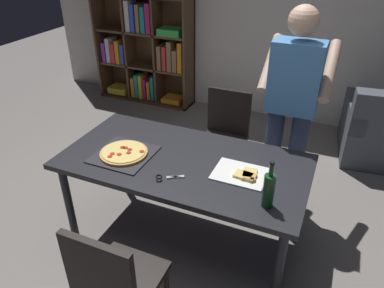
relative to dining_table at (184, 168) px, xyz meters
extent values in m
plane|color=gray|center=(0.00, 0.00, -0.68)|extent=(12.00, 12.00, 0.00)
cube|color=silver|center=(0.00, 2.60, 0.72)|extent=(6.40, 0.10, 2.80)
cube|color=#232328|center=(0.00, 0.00, 0.05)|extent=(1.78, 0.91, 0.04)
cylinder|color=#232328|center=(-0.81, -0.37, -0.32)|extent=(0.06, 0.06, 0.71)
cylinder|color=#232328|center=(0.81, -0.37, -0.32)|extent=(0.06, 0.06, 0.71)
cylinder|color=#232328|center=(-0.81, 0.37, -0.32)|extent=(0.06, 0.06, 0.71)
cylinder|color=#232328|center=(0.81, 0.37, -0.32)|extent=(0.06, 0.06, 0.71)
cube|color=black|center=(0.00, -0.85, -0.25)|extent=(0.42, 0.42, 0.04)
cube|color=black|center=(0.00, -1.04, 0.00)|extent=(0.42, 0.04, 0.45)
cylinder|color=black|center=(-0.18, -0.67, -0.47)|extent=(0.04, 0.04, 0.41)
cube|color=black|center=(0.00, 0.85, -0.25)|extent=(0.42, 0.42, 0.04)
cube|color=black|center=(0.00, 1.04, 0.00)|extent=(0.42, 0.04, 0.45)
cylinder|color=black|center=(-0.18, 0.67, -0.47)|extent=(0.04, 0.04, 0.41)
cylinder|color=black|center=(0.18, 0.67, -0.47)|extent=(0.04, 0.04, 0.41)
cylinder|color=black|center=(-0.18, 1.03, -0.47)|extent=(0.04, 0.04, 0.41)
cylinder|color=black|center=(0.18, 1.03, -0.47)|extent=(0.04, 0.04, 0.41)
cube|color=#4C515B|center=(1.13, 1.97, -0.18)|extent=(0.25, 0.86, 0.20)
cube|color=#513823|center=(-2.36, 2.35, 0.30)|extent=(0.03, 0.35, 1.95)
cube|color=#513823|center=(-0.99, 2.35, 0.30)|extent=(0.03, 0.35, 1.95)
cube|color=#513823|center=(-1.68, 2.35, -0.66)|extent=(1.40, 0.35, 0.03)
cube|color=#513823|center=(-1.68, 2.51, 0.30)|extent=(1.40, 0.03, 1.95)
cube|color=#513823|center=(-1.68, 2.35, -0.18)|extent=(1.34, 0.29, 0.03)
cube|color=#513823|center=(-1.68, 2.35, 0.30)|extent=(1.34, 0.29, 0.03)
cube|color=#513823|center=(-1.90, 2.35, 0.30)|extent=(0.03, 0.29, 1.89)
cube|color=#513823|center=(-1.46, 2.35, 0.30)|extent=(0.03, 0.29, 1.89)
cube|color=yellow|center=(-2.13, 2.33, -0.59)|extent=(0.31, 0.25, 0.09)
cube|color=orange|center=(-1.84, 2.33, -0.49)|extent=(0.05, 0.22, 0.29)
cube|color=teal|center=(-1.78, 2.33, -0.46)|extent=(0.05, 0.22, 0.34)
cube|color=yellow|center=(-1.71, 2.33, -0.46)|extent=(0.05, 0.22, 0.34)
cube|color=#B21E66|center=(-1.65, 2.33, -0.48)|extent=(0.04, 0.22, 0.30)
cube|color=orange|center=(-1.58, 2.33, -0.50)|extent=(0.04, 0.22, 0.27)
cube|color=teal|center=(-1.52, 2.33, -0.46)|extent=(0.05, 0.22, 0.35)
cube|color=orange|center=(-1.23, 2.33, -0.60)|extent=(0.28, 0.25, 0.07)
cube|color=purple|center=(-2.28, 2.33, -0.02)|extent=(0.06, 0.22, 0.28)
cube|color=silver|center=(-2.20, 2.33, 0.01)|extent=(0.06, 0.22, 0.35)
cube|color=red|center=(-2.13, 2.33, -0.02)|extent=(0.06, 0.22, 0.28)
cube|color=orange|center=(-2.05, 2.33, 0.00)|extent=(0.06, 0.22, 0.33)
cube|color=blue|center=(-1.97, 2.33, -0.02)|extent=(0.05, 0.22, 0.28)
cube|color=olive|center=(-1.39, 2.33, 0.00)|extent=(0.06, 0.22, 0.33)
cube|color=red|center=(-1.31, 2.33, 0.00)|extent=(0.05, 0.22, 0.32)
cube|color=olive|center=(-1.23, 2.33, 0.04)|extent=(0.06, 0.22, 0.40)
cube|color=olive|center=(-1.16, 2.33, -0.01)|extent=(0.06, 0.22, 0.30)
cube|color=orange|center=(-1.08, 2.33, 0.04)|extent=(0.06, 0.22, 0.40)
cube|color=silver|center=(-1.83, 2.33, 0.51)|extent=(0.06, 0.22, 0.40)
cube|color=blue|center=(-1.76, 2.33, 0.49)|extent=(0.05, 0.22, 0.36)
cube|color=olive|center=(-1.68, 2.33, 0.49)|extent=(0.05, 0.22, 0.36)
cube|color=teal|center=(-1.60, 2.33, 0.48)|extent=(0.06, 0.22, 0.34)
cube|color=#B21E66|center=(-1.52, 2.33, 0.50)|extent=(0.06, 0.22, 0.38)
cube|color=green|center=(-1.23, 2.33, 0.35)|extent=(0.32, 0.25, 0.09)
cylinder|color=#38476B|center=(0.71, 0.70, -0.20)|extent=(0.14, 0.14, 0.95)
cylinder|color=#38476B|center=(0.51, 0.70, -0.20)|extent=(0.14, 0.14, 0.95)
cube|color=#4C8CD1|center=(0.61, 0.70, 0.55)|extent=(0.38, 0.22, 0.55)
sphere|color=#E0B293|center=(0.61, 0.70, 0.96)|extent=(0.22, 0.22, 0.22)
cylinder|color=#E0B293|center=(0.84, 0.88, 0.57)|extent=(0.09, 0.50, 0.39)
cylinder|color=#E0B293|center=(0.38, 0.88, 0.57)|extent=(0.09, 0.50, 0.39)
cube|color=#2D2D33|center=(-0.43, -0.12, 0.08)|extent=(0.41, 0.41, 0.01)
cylinder|color=tan|center=(-0.43, -0.12, 0.09)|extent=(0.35, 0.35, 0.02)
cylinder|color=#EACC6B|center=(-0.43, -0.12, 0.10)|extent=(0.32, 0.32, 0.01)
cylinder|color=#B22819|center=(-0.30, -0.07, 0.11)|extent=(0.04, 0.04, 0.00)
cylinder|color=#B22819|center=(-0.48, -0.22, 0.11)|extent=(0.04, 0.04, 0.00)
cylinder|color=#B22819|center=(-0.40, -0.08, 0.11)|extent=(0.04, 0.04, 0.00)
cylinder|color=#B22819|center=(-0.43, -0.17, 0.11)|extent=(0.04, 0.04, 0.00)
cylinder|color=#B22819|center=(-0.47, -0.08, 0.11)|extent=(0.04, 0.04, 0.00)
cylinder|color=#B22819|center=(-0.38, -0.13, 0.11)|extent=(0.04, 0.04, 0.00)
cylinder|color=#B22819|center=(-0.44, -0.08, 0.11)|extent=(0.04, 0.04, 0.00)
cylinder|color=#B22819|center=(-0.49, -0.18, 0.11)|extent=(0.04, 0.04, 0.00)
cube|color=white|center=(0.43, -0.01, 0.08)|extent=(0.36, 0.28, 0.01)
cube|color=#EACC6B|center=(0.49, -0.02, 0.09)|extent=(0.11, 0.15, 0.02)
cube|color=tan|center=(0.50, -0.08, 0.09)|extent=(0.09, 0.04, 0.02)
cube|color=#EACC6B|center=(0.47, -0.04, 0.09)|extent=(0.15, 0.11, 0.02)
cube|color=tan|center=(0.53, -0.05, 0.09)|extent=(0.03, 0.09, 0.02)
cylinder|color=#194723|center=(0.67, -0.26, 0.18)|extent=(0.07, 0.07, 0.22)
cylinder|color=#194723|center=(0.67, -0.26, 0.33)|extent=(0.03, 0.03, 0.08)
cylinder|color=black|center=(0.67, -0.26, 0.38)|extent=(0.03, 0.03, 0.02)
cube|color=silver|center=(0.04, -0.22, 0.08)|extent=(0.10, 0.08, 0.01)
cube|color=silver|center=(0.04, -0.22, 0.08)|extent=(0.11, 0.06, 0.01)
torus|color=black|center=(-0.07, -0.26, 0.08)|extent=(0.06, 0.06, 0.01)
torus|color=black|center=(-0.05, -0.30, 0.08)|extent=(0.06, 0.06, 0.01)
camera|label=1|loc=(0.94, -2.02, 1.52)|focal=34.24mm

